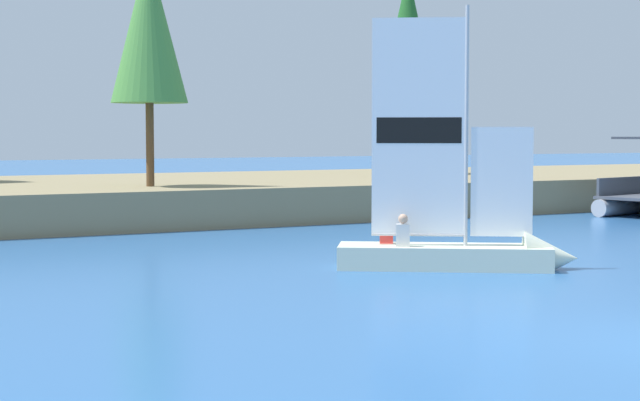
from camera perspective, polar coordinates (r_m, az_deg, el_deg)
name	(u,v)px	position (r m, az deg, el deg)	size (l,w,h in m)	color
shore_bank	(135,198)	(36.15, -10.21, 0.14)	(80.00, 12.99, 1.18)	#897A56
shoreline_tree_centre	(149,27)	(32.52, -9.49, 9.48)	(2.38, 2.38, 7.30)	brown
shoreline_tree_midright	(408,31)	(42.07, 4.89, 9.36)	(2.08, 2.08, 8.19)	brown
sailboat	(475,246)	(21.67, 8.61, -2.51)	(4.80, 3.70, 5.79)	silver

